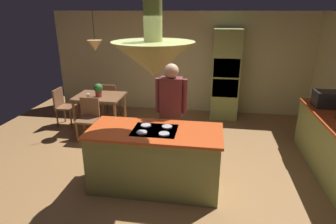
{
  "coord_description": "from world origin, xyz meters",
  "views": [
    {
      "loc": [
        0.78,
        -3.88,
        2.56
      ],
      "look_at": [
        0.1,
        0.4,
        1.0
      ],
      "focal_mm": 30.28,
      "sensor_mm": 36.0,
      "label": 1
    }
  ],
  "objects_px": {
    "kitchen_island": "(155,158)",
    "person_at_island": "(171,108)",
    "potted_plant_on_table": "(98,89)",
    "chair_facing_island": "(89,116)",
    "chair_by_back_wall": "(110,98)",
    "chair_at_corner": "(63,104)",
    "dining_table": "(100,100)",
    "oven_tower": "(225,75)",
    "cup_on_table": "(88,96)",
    "microwave_on_counter": "(328,99)"
  },
  "relations": [
    {
      "from": "kitchen_island",
      "to": "person_at_island",
      "type": "relative_size",
      "value": 1.1
    },
    {
      "from": "kitchen_island",
      "to": "potted_plant_on_table",
      "type": "xyz_separation_m",
      "value": [
        -1.67,
        2.0,
        0.46
      ]
    },
    {
      "from": "person_at_island",
      "to": "potted_plant_on_table",
      "type": "distance_m",
      "value": 2.22
    },
    {
      "from": "person_at_island",
      "to": "kitchen_island",
      "type": "bearing_deg",
      "value": -100.86
    },
    {
      "from": "chair_facing_island",
      "to": "chair_by_back_wall",
      "type": "height_order",
      "value": "same"
    },
    {
      "from": "chair_facing_island",
      "to": "chair_at_corner",
      "type": "height_order",
      "value": "same"
    },
    {
      "from": "dining_table",
      "to": "chair_by_back_wall",
      "type": "xyz_separation_m",
      "value": [
        0.0,
        0.63,
        -0.15
      ]
    },
    {
      "from": "oven_tower",
      "to": "chair_at_corner",
      "type": "height_order",
      "value": "oven_tower"
    },
    {
      "from": "oven_tower",
      "to": "chair_by_back_wall",
      "type": "bearing_deg",
      "value": -169.64
    },
    {
      "from": "cup_on_table",
      "to": "person_at_island",
      "type": "bearing_deg",
      "value": -30.59
    },
    {
      "from": "chair_at_corner",
      "to": "microwave_on_counter",
      "type": "height_order",
      "value": "microwave_on_counter"
    },
    {
      "from": "kitchen_island",
      "to": "chair_at_corner",
      "type": "height_order",
      "value": "kitchen_island"
    },
    {
      "from": "oven_tower",
      "to": "chair_by_back_wall",
      "type": "distance_m",
      "value": 2.9
    },
    {
      "from": "dining_table",
      "to": "potted_plant_on_table",
      "type": "relative_size",
      "value": 3.51
    },
    {
      "from": "dining_table",
      "to": "cup_on_table",
      "type": "xyz_separation_m",
      "value": [
        -0.17,
        -0.21,
        0.15
      ]
    },
    {
      "from": "kitchen_island",
      "to": "person_at_island",
      "type": "height_order",
      "value": "person_at_island"
    },
    {
      "from": "chair_facing_island",
      "to": "cup_on_table",
      "type": "bearing_deg",
      "value": 111.31
    },
    {
      "from": "chair_by_back_wall",
      "to": "oven_tower",
      "type": "bearing_deg",
      "value": -169.64
    },
    {
      "from": "chair_by_back_wall",
      "to": "chair_at_corner",
      "type": "bearing_deg",
      "value": 34.88
    },
    {
      "from": "microwave_on_counter",
      "to": "kitchen_island",
      "type": "bearing_deg",
      "value": -151.86
    },
    {
      "from": "oven_tower",
      "to": "chair_facing_island",
      "type": "height_order",
      "value": "oven_tower"
    },
    {
      "from": "dining_table",
      "to": "chair_facing_island",
      "type": "bearing_deg",
      "value": -90.0
    },
    {
      "from": "chair_facing_island",
      "to": "chair_by_back_wall",
      "type": "relative_size",
      "value": 1.0
    },
    {
      "from": "chair_facing_island",
      "to": "potted_plant_on_table",
      "type": "xyz_separation_m",
      "value": [
        0.03,
        0.54,
        0.42
      ]
    },
    {
      "from": "person_at_island",
      "to": "chair_by_back_wall",
      "type": "bearing_deg",
      "value": 132.26
    },
    {
      "from": "microwave_on_counter",
      "to": "chair_at_corner",
      "type": "bearing_deg",
      "value": 173.91
    },
    {
      "from": "chair_at_corner",
      "to": "potted_plant_on_table",
      "type": "distance_m",
      "value": 1.03
    },
    {
      "from": "oven_tower",
      "to": "chair_by_back_wall",
      "type": "relative_size",
      "value": 2.49
    },
    {
      "from": "kitchen_island",
      "to": "oven_tower",
      "type": "bearing_deg",
      "value": 71.26
    },
    {
      "from": "dining_table",
      "to": "cup_on_table",
      "type": "bearing_deg",
      "value": -129.03
    },
    {
      "from": "oven_tower",
      "to": "person_at_island",
      "type": "relative_size",
      "value": 1.22
    },
    {
      "from": "kitchen_island",
      "to": "potted_plant_on_table",
      "type": "bearing_deg",
      "value": 129.79
    },
    {
      "from": "kitchen_island",
      "to": "dining_table",
      "type": "relative_size",
      "value": 1.85
    },
    {
      "from": "chair_facing_island",
      "to": "potted_plant_on_table",
      "type": "bearing_deg",
      "value": 86.72
    },
    {
      "from": "chair_by_back_wall",
      "to": "potted_plant_on_table",
      "type": "relative_size",
      "value": 2.9
    },
    {
      "from": "kitchen_island",
      "to": "chair_by_back_wall",
      "type": "bearing_deg",
      "value": 121.9
    },
    {
      "from": "chair_facing_island",
      "to": "kitchen_island",
      "type": "bearing_deg",
      "value": -40.82
    },
    {
      "from": "kitchen_island",
      "to": "microwave_on_counter",
      "type": "relative_size",
      "value": 4.24
    },
    {
      "from": "chair_by_back_wall",
      "to": "chair_facing_island",
      "type": "bearing_deg",
      "value": 90.0
    },
    {
      "from": "potted_plant_on_table",
      "to": "kitchen_island",
      "type": "bearing_deg",
      "value": -50.21
    },
    {
      "from": "chair_at_corner",
      "to": "cup_on_table",
      "type": "xyz_separation_m",
      "value": [
        0.74,
        -0.21,
        0.3
      ]
    },
    {
      "from": "potted_plant_on_table",
      "to": "oven_tower",
      "type": "bearing_deg",
      "value": 24.11
    },
    {
      "from": "kitchen_island",
      "to": "chair_facing_island",
      "type": "distance_m",
      "value": 2.25
    },
    {
      "from": "chair_by_back_wall",
      "to": "microwave_on_counter",
      "type": "height_order",
      "value": "microwave_on_counter"
    },
    {
      "from": "kitchen_island",
      "to": "dining_table",
      "type": "bearing_deg",
      "value": 128.99
    },
    {
      "from": "chair_facing_island",
      "to": "potted_plant_on_table",
      "type": "height_order",
      "value": "potted_plant_on_table"
    },
    {
      "from": "potted_plant_on_table",
      "to": "microwave_on_counter",
      "type": "xyz_separation_m",
      "value": [
        4.51,
        -0.48,
        0.14
      ]
    },
    {
      "from": "kitchen_island",
      "to": "microwave_on_counter",
      "type": "bearing_deg",
      "value": 28.14
    },
    {
      "from": "cup_on_table",
      "to": "microwave_on_counter",
      "type": "bearing_deg",
      "value": -4.56
    },
    {
      "from": "chair_at_corner",
      "to": "microwave_on_counter",
      "type": "bearing_deg",
      "value": -96.09
    }
  ]
}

